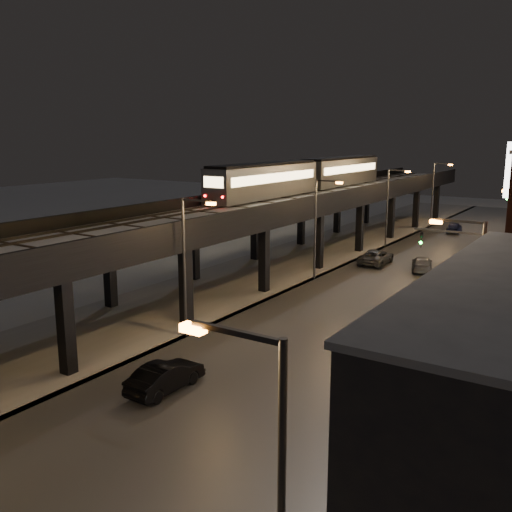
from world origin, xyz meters
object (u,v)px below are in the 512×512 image
Objects in this scene: subway_train at (307,175)px; car_mid_dark at (422,265)px; car_mid_silver at (376,257)px; car_near_white at (166,377)px; car_onc_white at (493,247)px; car_far_white at (454,228)px; car_onc_red at (507,253)px; car_onc_dark at (384,357)px.

car_mid_dark is at bearing -18.01° from subway_train.
car_near_white is at bearing 89.65° from car_mid_silver.
car_onc_white is at bearing -124.35° from car_mid_dark.
car_onc_red is (8.87, -13.63, -0.07)m from car_far_white.
car_onc_white is at bearing -128.88° from car_mid_silver.
car_far_white is (12.00, 19.21, -7.62)m from subway_train.
car_mid_dark is (2.97, 32.95, -0.07)m from car_near_white.
car_onc_red is (1.81, -2.29, -0.05)m from car_onc_white.
subway_train is 7.83× the size of car_near_white.
subway_train is 7.65× the size of car_mid_dark.
car_mid_dark is at bearing 88.02° from car_onc_dark.
car_near_white is at bearing -118.42° from car_onc_red.
car_near_white is 33.46m from car_mid_silver.
car_far_white is (1.70, 23.65, -0.03)m from car_mid_silver.
car_onc_red is (0.46, 34.78, -0.11)m from car_onc_dark.
car_mid_dark is 24.88m from car_onc_dark.
car_near_white is 0.97× the size of car_onc_white.
car_near_white reaches higher than car_onc_white.
car_onc_dark is (8.41, -48.41, 0.03)m from car_far_white.
subway_train is 7.56× the size of car_onc_white.
car_mid_silver is at bearing 79.86° from car_far_white.
car_far_white is 1.12× the size of car_onc_red.
car_onc_dark is 37.10m from car_onc_white.
car_near_white reaches higher than car_onc_red.
car_near_white is 57.06m from car_far_white.
car_far_white reaches higher than car_mid_dark.
car_onc_dark is at bearing -107.78° from car_onc_red.
car_onc_white reaches higher than car_onc_red.
car_near_white reaches higher than car_mid_dark.
car_onc_dark is (10.11, -24.76, -0.00)m from car_mid_silver.
car_far_white reaches higher than car_onc_white.
car_mid_silver is 14.57m from car_onc_red.
car_mid_dark reaches higher than car_onc_red.
subway_train reaches higher than car_far_white.
subway_train reaches higher than car_mid_silver.
car_onc_white reaches higher than car_mid_dark.
subway_train is 9.52× the size of car_onc_red.
car_onc_white is at bearing 115.86° from car_far_white.
car_near_white is 0.98× the size of car_mid_dark.
car_mid_dark is (15.08, -4.90, -7.66)m from subway_train.
car_mid_silver reaches higher than car_onc_red.
car_onc_dark reaches higher than car_mid_dark.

